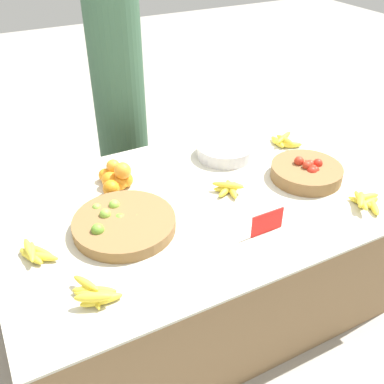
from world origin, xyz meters
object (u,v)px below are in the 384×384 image
(tomato_basket, at_px, (307,172))
(vendor_person, at_px, (119,93))
(lime_bowl, at_px, (124,223))
(metal_bowl, at_px, (225,150))
(price_sign, at_px, (267,222))

(tomato_basket, height_order, vendor_person, vendor_person)
(lime_bowl, relative_size, metal_bowl, 1.43)
(lime_bowl, xyz_separation_m, price_sign, (0.52, -0.30, 0.02))
(metal_bowl, height_order, price_sign, price_sign)
(tomato_basket, height_order, price_sign, tomato_basket)
(lime_bowl, xyz_separation_m, vendor_person, (0.37, 1.03, 0.15))
(tomato_basket, xyz_separation_m, vendor_person, (-0.58, 1.07, 0.14))
(price_sign, distance_m, vendor_person, 1.34)
(metal_bowl, bearing_deg, lime_bowl, -154.31)
(price_sign, bearing_deg, metal_bowl, 73.68)
(lime_bowl, distance_m, vendor_person, 1.10)
(metal_bowl, bearing_deg, tomato_basket, -57.36)
(vendor_person, bearing_deg, price_sign, -83.34)
(vendor_person, bearing_deg, lime_bowl, -109.55)
(lime_bowl, distance_m, price_sign, 0.60)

